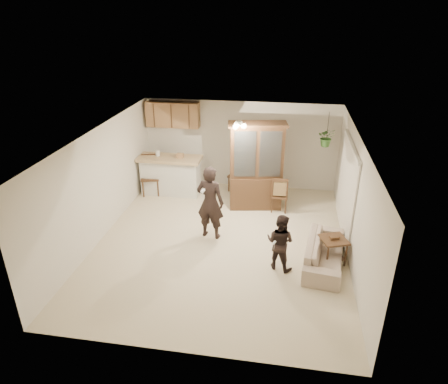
% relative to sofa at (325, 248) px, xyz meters
% --- Properties ---
extents(floor, '(6.50, 6.50, 0.00)m').
position_rel_sofa_xyz_m(floor, '(-2.23, 0.48, -0.37)').
color(floor, beige).
rests_on(floor, ground).
extents(ceiling, '(5.50, 6.50, 0.02)m').
position_rel_sofa_xyz_m(ceiling, '(-2.23, 0.48, 2.13)').
color(ceiling, white).
rests_on(ceiling, wall_back).
extents(wall_back, '(5.50, 0.02, 2.50)m').
position_rel_sofa_xyz_m(wall_back, '(-2.23, 3.73, 0.88)').
color(wall_back, beige).
rests_on(wall_back, ground).
extents(wall_front, '(5.50, 0.02, 2.50)m').
position_rel_sofa_xyz_m(wall_front, '(-2.23, -2.77, 0.88)').
color(wall_front, beige).
rests_on(wall_front, ground).
extents(wall_left, '(0.02, 6.50, 2.50)m').
position_rel_sofa_xyz_m(wall_left, '(-4.98, 0.48, 0.88)').
color(wall_left, beige).
rests_on(wall_left, ground).
extents(wall_right, '(0.02, 6.50, 2.50)m').
position_rel_sofa_xyz_m(wall_right, '(0.52, 0.48, 0.88)').
color(wall_right, beige).
rests_on(wall_right, ground).
extents(breakfast_bar, '(1.60, 0.55, 1.00)m').
position_rel_sofa_xyz_m(breakfast_bar, '(-4.08, 2.83, 0.13)').
color(breakfast_bar, silver).
rests_on(breakfast_bar, floor).
extents(bar_top, '(1.75, 0.70, 0.08)m').
position_rel_sofa_xyz_m(bar_top, '(-4.08, 2.83, 0.68)').
color(bar_top, tan).
rests_on(bar_top, breakfast_bar).
extents(upper_cabinets, '(1.50, 0.34, 0.70)m').
position_rel_sofa_xyz_m(upper_cabinets, '(-4.13, 3.55, 1.73)').
color(upper_cabinets, olive).
rests_on(upper_cabinets, wall_back).
extents(vertical_blinds, '(0.06, 2.30, 2.10)m').
position_rel_sofa_xyz_m(vertical_blinds, '(0.48, 1.38, 0.73)').
color(vertical_blinds, beige).
rests_on(vertical_blinds, wall_right).
extents(ceiling_fixture, '(0.36, 0.36, 0.20)m').
position_rel_sofa_xyz_m(ceiling_fixture, '(-2.03, 1.68, 2.03)').
color(ceiling_fixture, beige).
rests_on(ceiling_fixture, ceiling).
extents(hanging_plant, '(0.43, 0.37, 0.48)m').
position_rel_sofa_xyz_m(hanging_plant, '(0.07, 2.88, 1.48)').
color(hanging_plant, '#366227').
rests_on(hanging_plant, ceiling).
extents(plant_cord, '(0.01, 0.01, 0.65)m').
position_rel_sofa_xyz_m(plant_cord, '(0.07, 2.88, 1.81)').
color(plant_cord, '#29241E').
rests_on(plant_cord, ceiling).
extents(sofa, '(0.98, 1.96, 0.73)m').
position_rel_sofa_xyz_m(sofa, '(0.00, 0.00, 0.00)').
color(sofa, beige).
rests_on(sofa, floor).
extents(adult, '(0.72, 0.54, 1.80)m').
position_rel_sofa_xyz_m(adult, '(-2.52, 0.70, 0.53)').
color(adult, black).
rests_on(adult, floor).
extents(child, '(0.80, 0.72, 1.35)m').
position_rel_sofa_xyz_m(child, '(-0.92, -0.29, 0.31)').
color(child, black).
rests_on(child, floor).
extents(china_hutch, '(1.52, 0.79, 2.28)m').
position_rel_sofa_xyz_m(china_hutch, '(-1.65, 2.38, 0.76)').
color(china_hutch, '#3C2216').
rests_on(china_hutch, floor).
extents(side_table, '(0.65, 0.65, 0.61)m').
position_rel_sofa_xyz_m(side_table, '(0.16, 0.09, -0.08)').
color(side_table, '#3C2216').
rests_on(side_table, floor).
extents(chair_bar, '(0.61, 0.61, 1.12)m').
position_rel_sofa_xyz_m(chair_bar, '(-4.64, 2.70, -0.05)').
color(chair_bar, '#3C2216').
rests_on(chair_bar, floor).
extents(chair_hutch_left, '(0.56, 0.56, 1.03)m').
position_rel_sofa_xyz_m(chair_hutch_left, '(-2.25, 3.34, -0.07)').
color(chair_hutch_left, '#3C2216').
rests_on(chair_hutch_left, floor).
extents(chair_hutch_right, '(0.43, 0.43, 0.96)m').
position_rel_sofa_xyz_m(chair_hutch_right, '(-1.02, 2.27, -0.09)').
color(chair_hutch_right, '#3C2216').
rests_on(chair_hutch_right, floor).
extents(controller_adult, '(0.07, 0.16, 0.05)m').
position_rel_sofa_xyz_m(controller_adult, '(-2.60, 0.30, 0.96)').
color(controller_adult, white).
rests_on(controller_adult, adult).
extents(controller_child, '(0.07, 0.11, 0.03)m').
position_rel_sofa_xyz_m(controller_child, '(-1.03, -0.55, 0.37)').
color(controller_child, white).
rests_on(controller_child, child).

